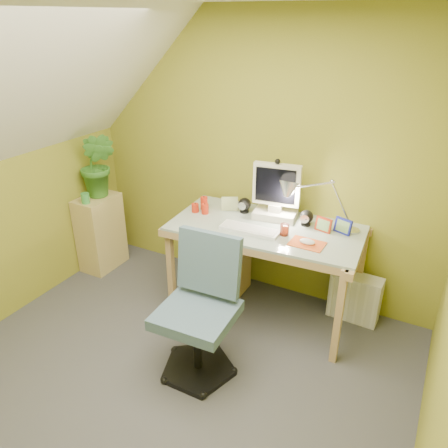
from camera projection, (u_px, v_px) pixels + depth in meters
The scene contains 20 objects.
floor at pixel (155, 394), 2.95m from camera, with size 3.20×3.20×0.01m, color #46464A.
wall_back at pixel (257, 160), 3.70m from camera, with size 3.20×0.01×2.40m, color olive.
desk at pixel (264, 269), 3.62m from camera, with size 1.50×0.75×0.80m, color tan, non-canonical shape.
monitor at pixel (277, 188), 3.48m from camera, with size 0.37×0.22×0.51m, color silver, non-canonical shape.
speaker_left at pixel (245, 205), 3.66m from camera, with size 0.11×0.11×0.13m, color black, non-canonical shape.
speaker_right at pixel (306, 218), 3.43m from camera, with size 0.11×0.11×0.13m, color black, non-canonical shape.
keyboard at pixel (250, 229), 3.37m from camera, with size 0.46×0.15×0.02m, color white.
mousepad at pixel (307, 244), 3.18m from camera, with size 0.25×0.18×0.01m, color #DE5822.
mouse at pixel (307, 242), 3.17m from camera, with size 0.12×0.07×0.04m, color white.
amber_tumbler at pixel (285, 230), 3.29m from camera, with size 0.07×0.07×0.09m, color #992F16.
candle_cluster at pixel (202, 205), 3.69m from camera, with size 0.15×0.13×0.11m, color red, non-canonical shape.
photo_frame_red at pixel (323, 225), 3.34m from camera, with size 0.13×0.02×0.11m, color #A82B11.
photo_frame_blue at pixel (343, 226), 3.31m from camera, with size 0.14×0.02×0.12m, color #161D99.
photo_frame_green at pixel (230, 204), 3.70m from camera, with size 0.14×0.02×0.12m, color #B2BF83.
desk_lamp at pixel (333, 193), 3.27m from camera, with size 0.56×0.24×0.60m, color silver, non-canonical shape.
side_ledge at pixel (101, 232), 4.30m from camera, with size 0.28×0.43×0.75m, color tan.
potted_plant at pixel (98, 165), 4.03m from camera, with size 0.34×0.28×0.62m, color #3A7928.
green_cup at pixel (85, 198), 3.99m from camera, with size 0.08×0.08×0.10m, color green.
task_chair at pixel (196, 312), 2.92m from camera, with size 0.57×0.57×1.02m, color #466174, non-canonical shape.
radiator at pixel (355, 297), 3.60m from camera, with size 0.41×0.16×0.41m, color silver.
Camera 1 is at (1.43, -1.68, 2.31)m, focal length 35.00 mm.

